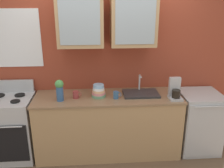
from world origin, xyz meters
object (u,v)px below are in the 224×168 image
object	(u,v)px
vase	(60,89)
bowl_stack	(99,91)
coffee_maker	(175,91)
cup_near_sink	(116,95)
sink_faucet	(141,93)
stove_range	(11,128)
dishwasher	(198,121)
cup_near_bowls	(76,95)

from	to	relation	value
vase	bowl_stack	bearing A→B (deg)	10.76
vase	coffee_maker	xyz separation A→B (m)	(1.56, -0.03, -0.05)
cup_near_sink	coffee_maker	size ratio (longest dim) A/B	0.38
coffee_maker	cup_near_sink	bearing A→B (deg)	176.18
coffee_maker	vase	bearing A→B (deg)	178.74
vase	cup_near_sink	xyz separation A→B (m)	(0.75, 0.02, -0.11)
bowl_stack	sink_faucet	bearing A→B (deg)	3.80
stove_range	cup_near_sink	xyz separation A→B (m)	(1.49, -0.09, 0.49)
cup_near_sink	stove_range	bearing A→B (deg)	176.54
stove_range	dishwasher	xyz separation A→B (m)	(2.74, -0.00, -0.01)
cup_near_sink	dishwasher	xyz separation A→B (m)	(1.24, 0.09, -0.50)
sink_faucet	dishwasher	size ratio (longest dim) A/B	0.56
vase	cup_near_bowls	distance (m)	0.24
stove_range	cup_near_sink	world-z (taller)	stove_range
sink_faucet	dishwasher	bearing A→B (deg)	-2.17
sink_faucet	vase	size ratio (longest dim) A/B	1.71
bowl_stack	cup_near_sink	distance (m)	0.25
stove_range	bowl_stack	world-z (taller)	bowl_stack
bowl_stack	coffee_maker	bearing A→B (deg)	-7.28
coffee_maker	dishwasher	bearing A→B (deg)	17.53
vase	cup_near_sink	distance (m)	0.76
cup_near_sink	bowl_stack	bearing A→B (deg)	161.46
coffee_maker	sink_faucet	bearing A→B (deg)	158.46
cup_near_bowls	dishwasher	xyz separation A→B (m)	(1.79, 0.04, -0.50)
bowl_stack	cup_near_sink	bearing A→B (deg)	-18.54
dishwasher	sink_faucet	bearing A→B (deg)	177.83
stove_range	vase	xyz separation A→B (m)	(0.74, -0.11, 0.60)
vase	coffee_maker	world-z (taller)	vase
dishwasher	coffee_maker	xyz separation A→B (m)	(-0.44, -0.14, 0.56)
stove_range	dishwasher	size ratio (longest dim) A/B	1.20
stove_range	vase	bearing A→B (deg)	-8.41
sink_faucet	stove_range	bearing A→B (deg)	-179.11
sink_faucet	cup_near_bowls	distance (m)	0.92
sink_faucet	bowl_stack	bearing A→B (deg)	-176.20
dishwasher	bowl_stack	bearing A→B (deg)	-179.74
stove_range	dishwasher	bearing A→B (deg)	-0.09
sink_faucet	coffee_maker	size ratio (longest dim) A/B	1.73
dishwasher	vase	bearing A→B (deg)	-176.99
stove_range	bowl_stack	size ratio (longest dim) A/B	5.51
stove_range	vase	size ratio (longest dim) A/B	3.68
cup_near_bowls	bowl_stack	bearing A→B (deg)	5.32
cup_near_bowls	dishwasher	bearing A→B (deg)	1.14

